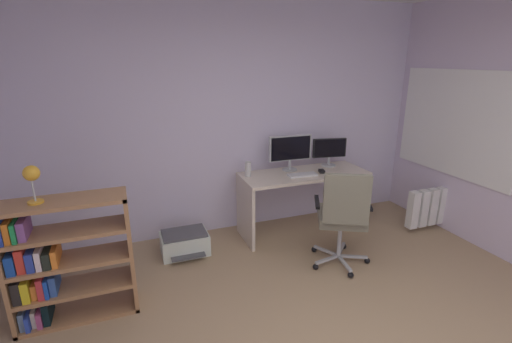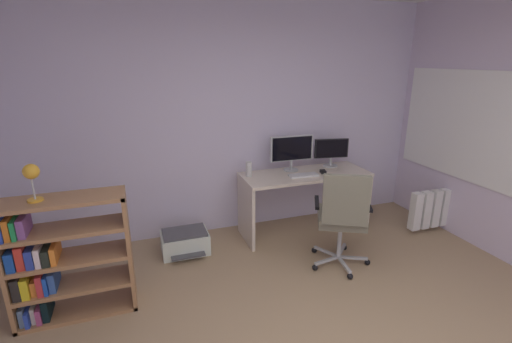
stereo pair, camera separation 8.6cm
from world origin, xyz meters
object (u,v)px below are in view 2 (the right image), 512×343
at_px(monitor_secondary, 331,150).
at_px(desk_lamp, 32,175).
at_px(keyboard, 304,175).
at_px(computer_mouse, 323,172).
at_px(monitor_main, 292,150).
at_px(office_chair, 343,214).
at_px(printer, 185,242).
at_px(desktop_speaker, 249,169).
at_px(desk, 305,189).
at_px(radiator, 439,208).
at_px(bookshelf, 57,261).

xyz_separation_m(monitor_secondary, desk_lamp, (-3.05, -0.89, 0.27)).
height_order(keyboard, computer_mouse, computer_mouse).
bearing_deg(monitor_main, office_chair, -84.78).
bearing_deg(monitor_main, printer, -171.86).
height_order(desktop_speaker, desk_lamp, desk_lamp).
relative_size(desk, monitor_secondary, 3.56).
relative_size(office_chair, printer, 2.08).
bearing_deg(radiator, monitor_main, 158.85).
bearing_deg(computer_mouse, monitor_secondary, 59.78).
relative_size(bookshelf, printer, 2.04).
xyz_separation_m(desk, radiator, (1.60, -0.51, -0.26)).
bearing_deg(desk, office_chair, -91.45).
height_order(monitor_main, radiator, monitor_main).
distance_m(monitor_main, radiator, 1.97).
bearing_deg(monitor_main, bookshelf, -160.10).
height_order(computer_mouse, radiator, computer_mouse).
bearing_deg(desktop_speaker, office_chair, -56.42).
height_order(desktop_speaker, printer, desktop_speaker).
height_order(desktop_speaker, bookshelf, bookshelf).
bearing_deg(office_chair, bookshelf, 176.88).
relative_size(monitor_secondary, keyboard, 1.25).
bearing_deg(keyboard, desk_lamp, -162.40).
relative_size(desk, desk_lamp, 5.26).
relative_size(keyboard, desktop_speaker, 2.00).
height_order(desk_lamp, radiator, desk_lamp).
xyz_separation_m(bookshelf, printer, (1.10, 0.69, -0.38)).
xyz_separation_m(monitor_main, computer_mouse, (0.31, -0.23, -0.24)).
bearing_deg(desk, bookshelf, -164.04).
relative_size(computer_mouse, desk_lamp, 0.35).
bearing_deg(printer, desktop_speaker, 10.38).
distance_m(office_chair, radiator, 1.69).
bearing_deg(desktop_speaker, monitor_main, 4.91).
bearing_deg(monitor_main, desk_lamp, -160.55).
bearing_deg(desk_lamp, bookshelf, 0.37).
xyz_separation_m(computer_mouse, office_chair, (-0.22, -0.80, -0.18)).
distance_m(keyboard, printer, 1.53).
relative_size(desktop_speaker, printer, 0.34).
distance_m(desktop_speaker, desk_lamp, 2.16).
height_order(desk, bookshelf, bookshelf).
bearing_deg(desk, desk_lamp, -164.39).
relative_size(keyboard, computer_mouse, 3.40).
relative_size(desk, office_chair, 1.45).
height_order(bookshelf, radiator, bookshelf).
bearing_deg(computer_mouse, keyboard, -159.75).
distance_m(monitor_main, monitor_secondary, 0.54).
bearing_deg(desk, monitor_secondary, 19.77).
distance_m(desktop_speaker, radiator, 2.41).
bearing_deg(printer, desk, 1.54).
relative_size(desk_lamp, radiator, 0.35).
height_order(keyboard, bookshelf, bookshelf).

